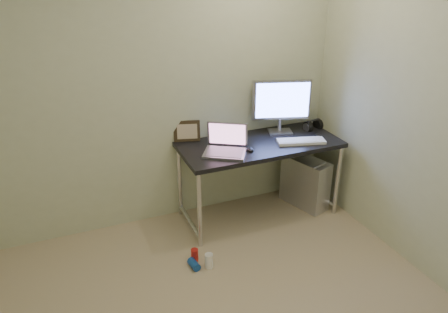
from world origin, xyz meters
TOP-DOWN VIEW (x-y plane):
  - wall_back at (0.00, 1.75)m, footprint 3.50×0.02m
  - desk at (0.93, 1.43)m, footprint 1.47×0.64m
  - tower_computer at (1.44, 1.41)m, footprint 0.34×0.52m
  - cable_a at (1.39, 1.70)m, footprint 0.01×0.16m
  - cable_b at (1.48, 1.68)m, footprint 0.02×0.11m
  - can_red at (0.12, 0.97)m, footprint 0.07×0.07m
  - can_white at (0.20, 0.85)m, footprint 0.09×0.09m
  - can_blue at (0.09, 0.89)m, footprint 0.08×0.13m
  - laptop at (0.56, 1.37)m, footprint 0.45×0.43m
  - monitor at (1.22, 1.59)m, footprint 0.53×0.22m
  - keyboard at (1.27, 1.29)m, footprint 0.45×0.25m
  - mouse_right at (1.49, 1.33)m, footprint 0.07×0.11m
  - mouse_left at (0.77, 1.31)m, footprint 0.09×0.11m
  - headphones at (1.56, 1.55)m, footprint 0.19×0.11m
  - picture_frame at (0.33, 1.72)m, footprint 0.25×0.13m
  - webcam at (0.55, 1.70)m, footprint 0.05×0.04m

SIDE VIEW (x-z plane):
  - can_blue at x=0.09m, z-range 0.00..0.07m
  - can_red at x=0.12m, z-range 0.00..0.11m
  - can_white at x=0.20m, z-range 0.00..0.13m
  - tower_computer at x=1.44m, z-range -0.01..0.51m
  - cable_b at x=1.48m, z-range 0.02..0.74m
  - cable_a at x=1.39m, z-range 0.06..0.74m
  - desk at x=0.93m, z-range 0.29..1.04m
  - keyboard at x=1.27m, z-range 0.75..0.78m
  - mouse_left at x=0.77m, z-range 0.75..0.78m
  - mouse_right at x=1.49m, z-range 0.75..0.79m
  - headphones at x=1.56m, z-range 0.72..0.84m
  - laptop at x=0.56m, z-range 0.68..0.93m
  - webcam at x=0.55m, z-range 0.78..0.90m
  - picture_frame at x=0.33m, z-range 0.75..0.94m
  - monitor at x=1.22m, z-range 0.79..1.31m
  - wall_back at x=0.00m, z-range 0.00..2.50m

